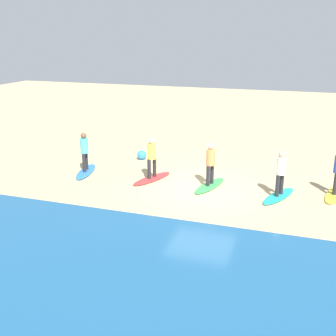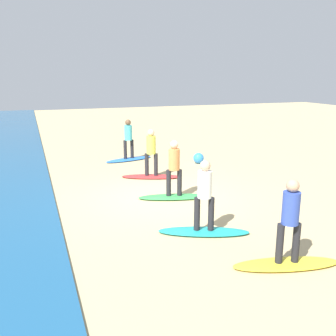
% 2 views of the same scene
% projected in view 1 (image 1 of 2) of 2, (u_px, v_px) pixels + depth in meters
% --- Properties ---
extents(ground_plane, '(60.00, 60.00, 0.00)m').
position_uv_depth(ground_plane, '(203.00, 189.00, 15.76)').
color(ground_plane, tan).
extents(surfboard_yellow, '(1.03, 2.17, 0.09)m').
position_uv_depth(surfboard_yellow, '(335.00, 194.00, 15.12)').
color(surfboard_yellow, yellow).
rests_on(surfboard_yellow, ground).
extents(surfboard_teal, '(1.32, 2.15, 0.09)m').
position_uv_depth(surfboard_teal, '(279.00, 196.00, 14.96)').
color(surfboard_teal, teal).
rests_on(surfboard_teal, ground).
extents(surfer_teal, '(0.32, 0.44, 1.64)m').
position_uv_depth(surfer_teal, '(281.00, 170.00, 14.65)').
color(surfer_teal, '#232328').
rests_on(surfer_teal, surfboard_teal).
extents(surfboard_green, '(1.09, 2.17, 0.09)m').
position_uv_depth(surfboard_green, '(210.00, 186.00, 15.98)').
color(surfboard_green, green).
rests_on(surfboard_green, ground).
extents(surfer_green, '(0.32, 0.45, 1.64)m').
position_uv_depth(surfer_green, '(210.00, 161.00, 15.67)').
color(surfer_green, '#232328').
rests_on(surfer_green, surfboard_green).
extents(surfboard_red, '(1.29, 2.16, 0.09)m').
position_uv_depth(surfboard_red, '(152.00, 179.00, 16.75)').
color(surfboard_red, red).
rests_on(surfboard_red, ground).
extents(surfer_red, '(0.32, 0.44, 1.64)m').
position_uv_depth(surfer_red, '(152.00, 155.00, 16.45)').
color(surfer_red, '#232328').
rests_on(surfer_red, surfboard_red).
extents(surfboard_blue, '(1.01, 2.17, 0.09)m').
position_uv_depth(surfboard_blue, '(86.00, 172.00, 17.60)').
color(surfboard_blue, blue).
rests_on(surfboard_blue, ground).
extents(surfer_blue, '(0.32, 0.45, 1.64)m').
position_uv_depth(surfer_blue, '(84.00, 149.00, 17.29)').
color(surfer_blue, '#232328').
rests_on(surfer_blue, surfboard_blue).
extents(beach_ball, '(0.43, 0.43, 0.43)m').
position_uv_depth(beach_ball, '(142.00, 155.00, 19.37)').
color(beach_ball, '#338CE5').
rests_on(beach_ball, ground).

